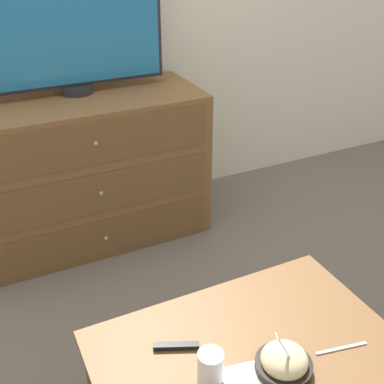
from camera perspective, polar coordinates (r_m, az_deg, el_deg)
ground_plane at (r=3.25m, az=-13.57°, el=-2.14°), size 12.00×12.00×0.00m
dresser at (r=2.78m, az=-12.34°, el=2.43°), size 1.31×0.57×0.85m
tv at (r=2.64m, az=-14.43°, el=18.89°), size 0.99×0.17×0.71m
coffee_table at (r=1.70m, az=6.31°, el=-19.01°), size 0.99×0.62×0.45m
takeout_bowl at (r=1.59m, az=10.85°, el=-19.16°), size 0.18×0.18×0.18m
drink_cup at (r=1.53m, az=2.23°, el=-20.22°), size 0.08×0.08×0.11m
knife at (r=1.71m, az=17.29°, el=-17.27°), size 0.18×0.04×0.01m
remote_control at (r=1.64m, az=-1.89°, el=-17.78°), size 0.15×0.08×0.02m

